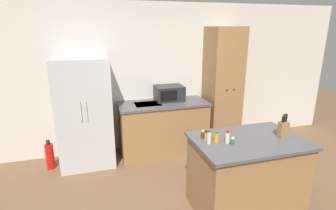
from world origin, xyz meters
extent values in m
cube|color=beige|center=(0.00, 2.33, 1.30)|extent=(7.20, 0.06, 2.60)
cube|color=#B7BABC|center=(-1.40, 1.94, 0.87)|extent=(0.83, 0.71, 1.74)
cylinder|color=silver|center=(-1.44, 1.57, 1.01)|extent=(0.02, 0.02, 0.30)
cylinder|color=silver|center=(-1.36, 1.57, 1.01)|extent=(0.02, 0.02, 0.30)
cube|color=olive|center=(-0.09, 1.98, 0.44)|extent=(1.52, 0.64, 0.89)
cube|color=#4C4C51|center=(-0.09, 1.98, 0.90)|extent=(1.56, 0.68, 0.03)
cube|color=#9EA0A3|center=(-0.37, 1.98, 0.92)|extent=(0.44, 0.34, 0.01)
cube|color=olive|center=(1.05, 2.01, 1.10)|extent=(0.57, 0.58, 2.19)
sphere|color=black|center=(0.98, 1.71, 1.14)|extent=(0.02, 0.02, 0.02)
sphere|color=black|center=(1.12, 1.71, 1.14)|extent=(0.02, 0.02, 0.02)
cube|color=olive|center=(0.44, 0.17, 0.45)|extent=(1.22, 0.80, 0.90)
cube|color=#4C4C51|center=(0.44, 0.17, 0.92)|extent=(1.28, 0.86, 0.03)
cube|color=#232326|center=(0.05, 2.10, 1.05)|extent=(0.50, 0.37, 0.26)
cube|color=black|center=(-0.01, 1.91, 1.05)|extent=(0.30, 0.01, 0.18)
cube|color=olive|center=(0.84, 0.11, 1.03)|extent=(0.11, 0.08, 0.19)
cylinder|color=black|center=(0.81, 0.11, 1.16)|extent=(0.02, 0.02, 0.08)
cylinder|color=black|center=(0.83, 0.11, 1.18)|extent=(0.02, 0.02, 0.10)
cylinder|color=black|center=(0.84, 0.11, 1.16)|extent=(0.02, 0.02, 0.06)
cylinder|color=black|center=(0.86, 0.12, 1.18)|extent=(0.02, 0.02, 0.10)
cylinder|color=black|center=(0.88, 0.12, 1.17)|extent=(0.02, 0.02, 0.09)
cylinder|color=orange|center=(0.04, 0.22, 0.98)|extent=(0.06, 0.06, 0.10)
cylinder|color=#286628|center=(0.04, 0.22, 1.05)|extent=(0.05, 0.05, 0.02)
cylinder|color=#563319|center=(-0.06, 0.36, 0.97)|extent=(0.04, 0.04, 0.08)
cylinder|color=#E5DB4C|center=(-0.06, 0.36, 1.02)|extent=(0.03, 0.03, 0.02)
cylinder|color=beige|center=(0.15, 0.16, 0.99)|extent=(0.05, 0.05, 0.12)
cylinder|color=red|center=(0.15, 0.16, 1.07)|extent=(0.04, 0.04, 0.03)
cylinder|color=#337033|center=(0.18, 0.09, 0.97)|extent=(0.04, 0.04, 0.07)
cylinder|color=silver|center=(0.18, 0.09, 1.01)|extent=(0.03, 0.03, 0.02)
cylinder|color=gold|center=(-0.05, 0.29, 0.98)|extent=(0.04, 0.04, 0.10)
cylinder|color=black|center=(-0.05, 0.29, 1.04)|extent=(0.03, 0.03, 0.02)
cylinder|color=beige|center=(-0.06, 0.20, 1.00)|extent=(0.04, 0.04, 0.14)
cylinder|color=#286628|center=(-0.06, 0.20, 1.08)|extent=(0.03, 0.03, 0.03)
cylinder|color=red|center=(-1.99, 1.90, 0.21)|extent=(0.13, 0.13, 0.41)
cylinder|color=black|center=(-1.99, 1.90, 0.45)|extent=(0.06, 0.06, 0.07)
camera|label=1|loc=(-1.25, -2.24, 2.17)|focal=28.00mm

